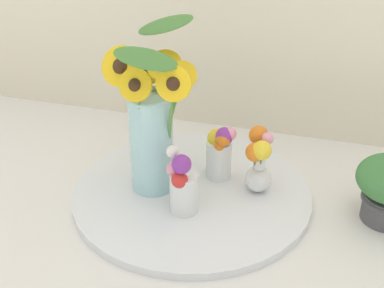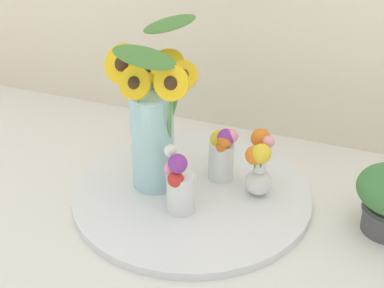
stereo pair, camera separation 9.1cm
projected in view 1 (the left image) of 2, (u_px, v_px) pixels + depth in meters
ground_plane at (176, 221)px, 1.14m from camera, size 6.00×6.00×0.00m
serving_tray at (192, 194)px, 1.21m from camera, size 0.53×0.53×0.02m
mason_jar_sunflowers at (152, 124)px, 1.14m from camera, size 0.21×0.21×0.39m
vase_small_center at (182, 184)px, 1.10m from camera, size 0.07×0.06×0.14m
vase_bulb_right at (259, 161)px, 1.17m from camera, size 0.06×0.10×0.14m
vase_small_back at (220, 150)px, 1.21m from camera, size 0.07×0.07×0.14m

